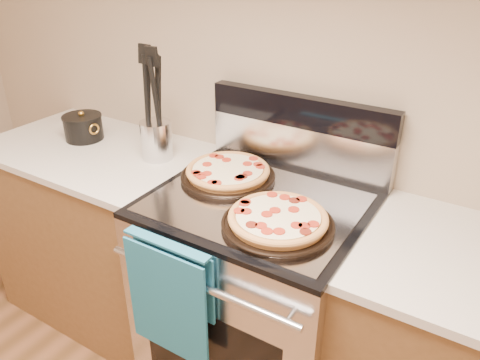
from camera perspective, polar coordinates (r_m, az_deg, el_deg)
The scene contains 15 objects.
wall_back at distance 1.81m, azimuth 8.35°, elevation 14.37°, with size 4.00×4.00×0.00m, color tan.
range_body at distance 1.95m, azimuth 2.13°, elevation -14.48°, with size 0.76×0.68×0.90m, color #B7B7BC.
oven_window at distance 1.75m, azimuth -3.72°, elevation -20.73°, with size 0.56×0.01×0.40m, color black.
cooktop at distance 1.68m, azimuth 2.40°, elevation -2.71°, with size 0.76×0.68×0.02m, color black.
backsplash_lower at distance 1.88m, azimuth 7.15°, elevation 4.01°, with size 0.76×0.06×0.18m, color silver.
backsplash_upper at distance 1.82m, azimuth 7.42°, elevation 8.33°, with size 0.76×0.06×0.12m, color black.
oven_handle at distance 1.48m, azimuth -5.05°, elevation -12.64°, with size 0.03×0.03×0.70m, color silver.
dish_towel at distance 1.61m, azimuth -8.46°, elevation -13.83°, with size 0.32×0.05×0.42m, color #1D6991, non-canonical shape.
foil_sheet at distance 1.65m, azimuth 1.89°, elevation -2.77°, with size 0.70×0.55×0.01m, color gray.
cabinet_left at distance 2.43m, azimuth -15.92°, elevation -6.38°, with size 1.00×0.62×0.88m, color brown.
countertop_left at distance 2.22m, azimuth -17.42°, elevation 3.45°, with size 1.02×0.64×0.03m, color beige.
pepperoni_pizza_back at distance 1.79m, azimuth -1.48°, elevation 0.88°, with size 0.36×0.36×0.05m, color #A96C33, non-canonical shape.
pepperoni_pizza_front at distance 1.50m, azimuth 4.65°, elevation -4.94°, with size 0.36×0.36×0.05m, color #A96C33, non-canonical shape.
utensil_crock at distance 2.01m, azimuth -10.15°, elevation 4.81°, with size 0.13×0.13×0.16m, color silver.
saucepan at distance 2.30m, azimuth -18.54°, elevation 6.01°, with size 0.17×0.17×0.11m, color black.
Camera 1 is at (0.70, 0.38, 1.75)m, focal length 35.00 mm.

